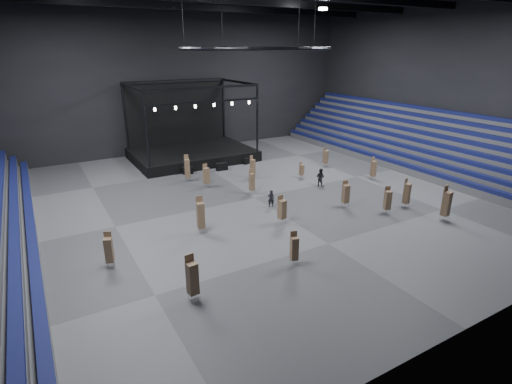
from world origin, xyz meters
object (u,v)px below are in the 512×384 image
chair_stack_5 (282,209)px  flight_case_mid (222,167)px  chair_stack_14 (407,193)px  chair_stack_2 (388,200)px  crew_member (320,177)px  chair_stack_6 (294,248)px  chair_stack_12 (326,157)px  chair_stack_0 (253,167)px  chair_stack_1 (192,278)px  stage (190,147)px  chair_stack_9 (373,168)px  flight_case_right (247,161)px  chair_stack_4 (446,203)px  chair_stack_3 (252,181)px  chair_stack_10 (302,170)px  man_center (271,198)px  flight_case_left (188,170)px  chair_stack_15 (109,249)px  chair_stack_11 (346,193)px  chair_stack_13 (206,175)px  chair_stack_8 (187,168)px  chair_stack_7 (201,215)px

chair_stack_5 → flight_case_mid: bearing=73.6°
chair_stack_14 → chair_stack_5: bearing=149.8°
chair_stack_2 → crew_member: (-0.35, 8.35, -0.34)m
chair_stack_6 → chair_stack_12: bearing=60.7°
chair_stack_0 → chair_stack_1: 21.74m
stage → chair_stack_9: stage is taller
stage → flight_case_right: stage is taller
chair_stack_4 → chair_stack_6: 14.39m
flight_case_mid → chair_stack_3: size_ratio=0.52×
chair_stack_4 → chair_stack_10: (-3.41, 14.59, -0.56)m
chair_stack_12 → man_center: 14.07m
man_center → flight_case_left: bearing=-57.3°
chair_stack_1 → chair_stack_3: (11.11, 13.14, -0.21)m
flight_case_right → chair_stack_15: 25.11m
flight_case_left → chair_stack_15: bearing=-124.9°
chair_stack_10 → chair_stack_6: bearing=-152.3°
stage → chair_stack_4: 30.15m
chair_stack_11 → chair_stack_15: chair_stack_15 is taller
flight_case_mid → chair_stack_13: 5.92m
chair_stack_11 → chair_stack_12: chair_stack_11 is taller
chair_stack_6 → crew_member: 15.86m
flight_case_left → flight_case_right: flight_case_left is taller
chair_stack_14 → crew_member: 8.68m
chair_stack_15 → chair_stack_1: bearing=-40.2°
chair_stack_4 → chair_stack_9: size_ratio=1.21×
chair_stack_1 → crew_member: size_ratio=1.53×
crew_member → chair_stack_2: bearing=157.8°
flight_case_left → chair_stack_6: size_ratio=0.51×
stage → chair_stack_2: bearing=-72.8°
chair_stack_9 → man_center: size_ratio=1.58×
crew_member → chair_stack_0: bearing=16.1°
chair_stack_4 → chair_stack_12: 16.81m
chair_stack_8 → chair_stack_9: (16.90, -9.27, -0.16)m
stage → flight_case_mid: bearing=-80.4°
chair_stack_3 → chair_stack_10: size_ratio=1.35×
stage → chair_stack_3: stage is taller
chair_stack_10 → man_center: size_ratio=1.15×
flight_case_left → chair_stack_9: size_ratio=0.48×
stage → chair_stack_14: bearing=-67.7°
chair_stack_0 → crew_member: chair_stack_0 is taller
man_center → chair_stack_5: bearing=92.2°
flight_case_mid → chair_stack_12: bearing=-23.3°
chair_stack_0 → chair_stack_6: chair_stack_0 is taller
chair_stack_8 → chair_stack_13: (0.94, -2.74, -0.16)m
stage → chair_stack_14: size_ratio=5.38×
chair_stack_0 → stage: bearing=84.5°
chair_stack_15 → man_center: chair_stack_15 is taller
chair_stack_14 → chair_stack_1: bearing=172.3°
chair_stack_7 → chair_stack_15: chair_stack_7 is taller
chair_stack_8 → chair_stack_13: chair_stack_8 is taller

